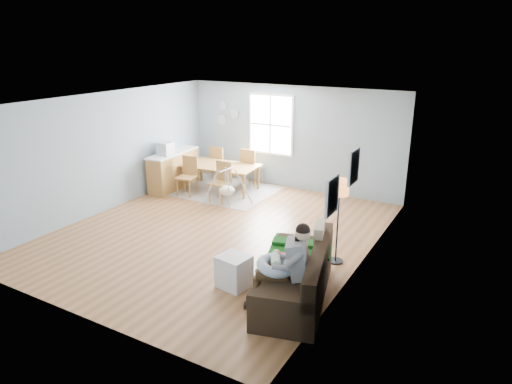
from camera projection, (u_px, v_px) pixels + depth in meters
The scene contains 22 objects.
room at pixel (215, 115), 8.69m from camera, with size 8.40×9.40×3.90m.
window at pixel (271, 125), 12.08m from camera, with size 1.32×0.08×1.62m.
pictures at pixel (343, 180), 6.62m from camera, with size 0.05×1.34×0.74m.
wall_plates at pixel (226, 114), 12.68m from camera, with size 0.67×0.02×0.66m.
sofa at pixel (298, 280), 6.95m from camera, with size 1.43×2.30×0.86m.
green_throw at pixel (301, 246), 7.55m from camera, with size 0.98×0.82×0.04m, color #155B15.
beige_pillow at pixel (319, 239), 7.26m from camera, with size 0.14×0.50×0.50m, color tan.
father at pixel (286, 263), 6.57m from camera, with size 1.01×0.68×1.37m.
nursing_pillow at pixel (276, 266), 6.63m from camera, with size 0.57×0.57×0.15m, color silver.
infant at pixel (276, 259), 6.63m from camera, with size 0.28×0.39×0.15m.
toddler at pixel (296, 249), 7.02m from camera, with size 0.55×0.30×0.84m.
floor_lamp at pixel (339, 195), 7.79m from camera, with size 0.31×0.31×1.54m.
storage_cube at pixel (233, 271), 7.31m from camera, with size 0.54×0.49×0.53m.
rug at pixel (221, 190), 12.10m from camera, with size 2.79×2.12×0.01m, color gray.
dining_table at pixel (220, 178), 11.99m from camera, with size 1.94×1.08×0.68m, color brown.
chair_sw at pixel (188, 173), 11.59m from camera, with size 0.50×0.50×0.99m.
chair_se at pixel (222, 179), 11.12m from camera, with size 0.45×0.45×0.99m.
chair_nw at pixel (219, 161), 12.73m from camera, with size 0.46×0.46×0.99m.
chair_ne at pixel (250, 165), 12.24m from camera, with size 0.47×0.47×1.04m.
counter at pixel (174, 170), 12.15m from camera, with size 0.65×1.79×0.98m.
monitor at pixel (165, 149), 11.65m from camera, with size 0.35×0.33×0.32m.
baby_swing at pixel (227, 190), 10.82m from camera, with size 0.97×0.98×0.91m.
Camera 1 is at (4.99, -7.18, 3.79)m, focal length 32.00 mm.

